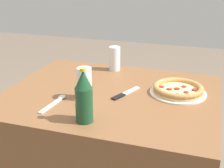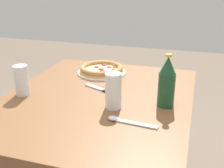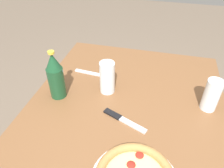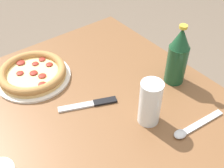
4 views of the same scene
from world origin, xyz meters
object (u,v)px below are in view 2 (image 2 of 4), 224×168
(glass_mango_juice, at_px, (113,93))
(spoon, at_px, (125,121))
(pizza_pepperoni, at_px, (102,70))
(glass_iced_tea, at_px, (22,82))
(knife, at_px, (102,90))
(beer_bottle, at_px, (167,82))

(glass_mango_juice, height_order, spoon, glass_mango_juice)
(pizza_pepperoni, bearing_deg, glass_iced_tea, 148.43)
(pizza_pepperoni, distance_m, spoon, 0.57)
(pizza_pepperoni, bearing_deg, spoon, -152.16)
(glass_iced_tea, distance_m, knife, 0.37)
(beer_bottle, bearing_deg, pizza_pepperoni, 51.00)
(beer_bottle, bearing_deg, spoon, 146.56)
(knife, xyz_separation_m, spoon, (-0.27, -0.18, 0.00))
(beer_bottle, height_order, spoon, beer_bottle)
(beer_bottle, xyz_separation_m, knife, (0.08, 0.31, -0.10))
(beer_bottle, distance_m, knife, 0.33)
(pizza_pepperoni, height_order, spoon, pizza_pepperoni)
(pizza_pepperoni, bearing_deg, knife, -160.08)
(glass_iced_tea, xyz_separation_m, beer_bottle, (0.08, -0.63, 0.04))
(glass_mango_juice, distance_m, glass_iced_tea, 0.43)
(glass_mango_juice, relative_size, glass_iced_tea, 1.08)
(beer_bottle, bearing_deg, glass_mango_juice, 112.25)
(glass_mango_juice, height_order, beer_bottle, beer_bottle)
(spoon, bearing_deg, glass_iced_tea, 77.45)
(pizza_pepperoni, xyz_separation_m, spoon, (-0.51, -0.27, -0.02))
(glass_mango_juice, xyz_separation_m, glass_iced_tea, (0.01, 0.43, -0.00))
(glass_iced_tea, bearing_deg, beer_bottle, -83.21)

